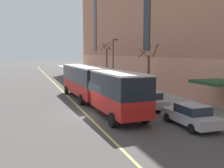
{
  "coord_description": "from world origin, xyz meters",
  "views": [
    {
      "loc": [
        -4.99,
        -19.96,
        5.01
      ],
      "look_at": [
        3.56,
        5.32,
        1.8
      ],
      "focal_mm": 42.0,
      "sensor_mm": 36.0,
      "label": 1
    }
  ],
  "objects": [
    {
      "name": "ground_plane",
      "position": [
        0.0,
        0.0,
        0.0
      ],
      "size": [
        260.0,
        260.0,
        0.0
      ],
      "primitive_type": "plane",
      "color": "#4C4947"
    },
    {
      "name": "sidewalk",
      "position": [
        9.25,
        3.0,
        0.07
      ],
      "size": [
        4.65,
        160.0,
        0.15
      ],
      "primitive_type": "cube",
      "color": "#9E9B93",
      "rests_on": "ground"
    },
    {
      "name": "parked_car_navy_2",
      "position": [
        5.61,
        30.35,
        0.78
      ],
      "size": [
        2.13,
        4.63,
        1.56
      ],
      "color": "navy",
      "rests_on": "ground"
    },
    {
      "name": "lane_centerline",
      "position": [
        -0.31,
        3.0,
        0.0
      ],
      "size": [
        0.16,
        140.0,
        0.01
      ],
      "primitive_type": "cube",
      "color": "#E0D66B",
      "rests_on": "ground"
    },
    {
      "name": "city_bus",
      "position": [
        1.39,
        4.04,
        2.07
      ],
      "size": [
        3.54,
        18.36,
        3.57
      ],
      "color": "red",
      "rests_on": "ground"
    },
    {
      "name": "parked_car_champagne_3",
      "position": [
        5.64,
        8.7,
        0.78
      ],
      "size": [
        2.13,
        4.65,
        1.56
      ],
      "color": "#BCAD89",
      "rests_on": "ground"
    },
    {
      "name": "parked_car_silver_6",
      "position": [
        5.62,
        0.96,
        0.78
      ],
      "size": [
        1.93,
        4.58,
        1.56
      ],
      "color": "#B7B7BC",
      "rests_on": "ground"
    },
    {
      "name": "parked_car_navy_1",
      "position": [
        5.66,
        19.27,
        0.78
      ],
      "size": [
        1.91,
        4.22,
        1.56
      ],
      "color": "navy",
      "rests_on": "ground"
    },
    {
      "name": "street_tree_mid_block",
      "position": [
        8.67,
        7.3,
        3.0
      ],
      "size": [
        1.92,
        1.95,
        5.88
      ],
      "color": "brown",
      "rests_on": "sidewalk"
    },
    {
      "name": "street_tree_far_uptown",
      "position": [
        8.66,
        23.25,
        3.53
      ],
      "size": [
        1.65,
        1.69,
        6.66
      ],
      "color": "brown",
      "rests_on": "sidewalk"
    },
    {
      "name": "parked_car_silver_4",
      "position": [
        5.64,
        -5.21,
        0.78
      ],
      "size": [
        2.02,
        4.74,
        1.56
      ],
      "color": "#B7B7BC",
      "rests_on": "ground"
    },
    {
      "name": "street_lamp",
      "position": [
        7.52,
        16.32,
        4.33
      ],
      "size": [
        0.36,
        1.48,
        6.81
      ],
      "color": "#2D2D30",
      "rests_on": "sidewalk"
    }
  ]
}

